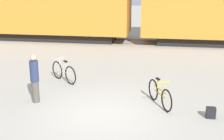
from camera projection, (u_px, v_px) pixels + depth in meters
ground_plane at (102, 114)px, 9.80m from camera, size 80.00×80.00×0.00m
rail_near at (134, 44)px, 20.15m from camera, size 64.60×0.07×0.01m
rail_far at (136, 40)px, 21.51m from camera, size 64.60×0.07×0.01m
bicycle_silver at (64, 72)px, 12.81m from camera, size 1.38×1.17×0.94m
bicycle_yellow at (160, 94)px, 10.38m from camera, size 0.83×1.63×0.92m
person_in_navy at (35, 78)px, 10.53m from camera, size 0.29×0.29×1.69m
backpack at (211, 113)px, 9.50m from camera, size 0.28×0.20×0.34m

